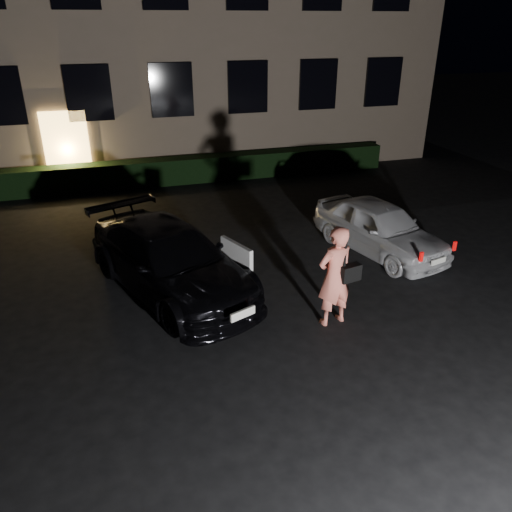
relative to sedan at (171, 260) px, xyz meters
name	(u,v)px	position (x,y,z in m)	size (l,w,h in m)	color
ground	(282,364)	(1.34, -3.01, -0.68)	(80.00, 80.00, 0.00)	black
hedge	(179,170)	(1.34, 7.49, -0.26)	(15.00, 0.70, 0.85)	black
sedan	(171,260)	(0.00, 0.00, 0.00)	(3.50, 5.08, 1.37)	black
hatch	(379,227)	(5.03, 0.46, -0.06)	(2.33, 3.89, 1.24)	silver
man	(335,276)	(2.65, -2.10, 0.28)	(0.85, 0.59, 1.92)	#D96E5C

